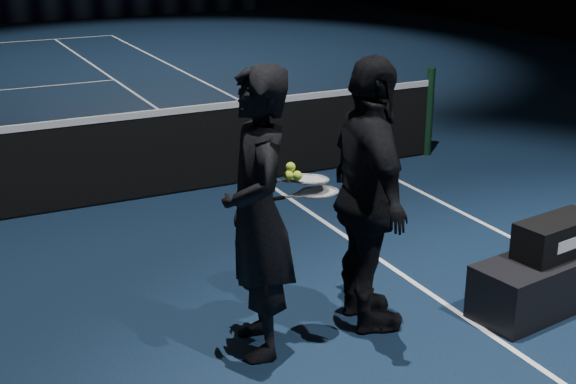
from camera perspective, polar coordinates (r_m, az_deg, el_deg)
name	(u,v)px	position (r m, az deg, el deg)	size (l,w,h in m)	color
net_post_right	(429,112)	(10.13, 10.00, 5.63)	(0.10, 0.10, 1.10)	black
player_bench	(552,279)	(6.55, 18.26, -5.91)	(1.42, 0.47, 0.43)	black
racket_bag	(557,237)	(6.42, 18.59, -3.03)	(0.71, 0.30, 0.28)	black
bag_signature	(572,244)	(6.32, 19.56, -3.49)	(0.33, 0.00, 0.09)	white
player_a	(258,215)	(5.31, -2.17, -1.62)	(0.73, 0.48, 2.00)	black
player_b	(369,197)	(5.67, 5.78, -0.33)	(1.17, 0.49, 2.00)	black
racket_lower	(318,192)	(5.46, 2.18, -0.01)	(0.68, 0.22, 0.03)	black
racket_upper	(309,179)	(5.44, 1.53, 0.91)	(0.68, 0.22, 0.03)	black
tennis_balls	(292,173)	(5.33, 0.30, 1.35)	(0.12, 0.10, 0.12)	#D0EE32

